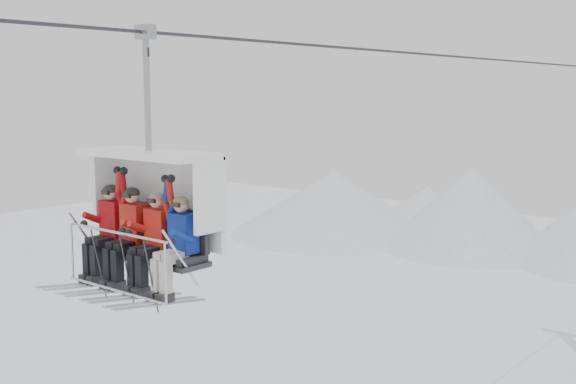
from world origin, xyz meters
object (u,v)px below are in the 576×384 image
Objects in this scene: skier_far_left at (108,228)px; chairlift_carrier at (156,202)px; skier_center_left at (129,232)px; skier_center_right at (153,237)px; skier_far_right at (177,242)px.

chairlift_carrier is at bearing 19.53° from skier_far_left.
chairlift_carrier reaches higher than skier_far_left.
chairlift_carrier reaches higher than skier_center_left.
skier_far_left reaches higher than skier_center_right.
skier_far_left is 1.13m from skier_center_right.
skier_center_right is at bearing -48.13° from chairlift_carrier.
chairlift_carrier is at bearing 159.43° from skier_far_right.
chairlift_carrier reaches higher than skier_far_right.
skier_center_left is at bearing 0.00° from skier_far_left.
skier_far_right is (1.68, -0.00, -0.02)m from skier_far_left.
chairlift_carrier reaches higher than skier_center_right.
skier_far_right is (1.14, -0.00, -0.02)m from skier_center_left.
skier_far_left is 0.54m from skier_center_left.
chairlift_carrier is 2.36× the size of skier_far_left.
chairlift_carrier is 2.36× the size of skier_center_left.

